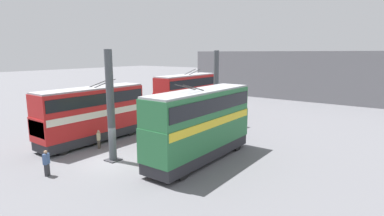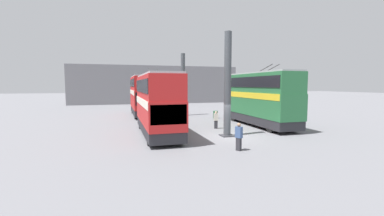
{
  "view_description": "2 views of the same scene",
  "coord_description": "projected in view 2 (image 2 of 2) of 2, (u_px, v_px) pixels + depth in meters",
  "views": [
    {
      "loc": [
        -13.18,
        -17.2,
        7.82
      ],
      "look_at": [
        8.91,
        -0.89,
        2.76
      ],
      "focal_mm": 28.0,
      "sensor_mm": 36.0,
      "label": 1
    },
    {
      "loc": [
        -18.1,
        8.16,
        4.02
      ],
      "look_at": [
        6.09,
        1.2,
        1.74
      ],
      "focal_mm": 24.0,
      "sensor_mm": 36.0,
      "label": 2
    }
  ],
  "objects": [
    {
      "name": "ground_plane",
      "position": [
        228.0,
        137.0,
        19.93
      ],
      "size": [
        240.0,
        240.0,
        0.0
      ],
      "primitive_type": "plane",
      "color": "slate"
    },
    {
      "name": "support_column_far",
      "position": [
        183.0,
        86.0,
        33.47
      ],
      "size": [
        0.99,
        0.99,
        8.08
      ],
      "color": "#42474C",
      "rests_on": "ground_plane"
    },
    {
      "name": "depot_back_wall",
      "position": [
        158.0,
        85.0,
        54.61
      ],
      "size": [
        0.5,
        36.0,
        8.11
      ],
      "color": "slate",
      "rests_on": "ground_plane"
    },
    {
      "name": "person_aisle_midway",
      "position": [
        216.0,
        120.0,
        23.59
      ],
      "size": [
        0.35,
        0.47,
        1.6
      ],
      "rotation": [
        0.0,
        0.0,
        2.86
      ],
      "color": "#2D2D33",
      "rests_on": "ground_plane"
    },
    {
      "name": "bus_right_mid",
      "position": [
        142.0,
        93.0,
        33.56
      ],
      "size": [
        9.56,
        2.54,
        5.8
      ],
      "color": "black",
      "rests_on": "ground_plane"
    },
    {
      "name": "oil_drum",
      "position": [
        215.0,
        115.0,
        30.92
      ],
      "size": [
        0.58,
        0.58,
        0.89
      ],
      "color": "#235638",
      "rests_on": "ground_plane"
    },
    {
      "name": "person_aisle_foreground",
      "position": [
        239.0,
        136.0,
        15.63
      ],
      "size": [
        0.48,
        0.4,
        1.71
      ],
      "rotation": [
        0.0,
        0.0,
        5.16
      ],
      "color": "#2D2D33",
      "rests_on": "ground_plane"
    },
    {
      "name": "bus_left_near",
      "position": [
        260.0,
        95.0,
        25.04
      ],
      "size": [
        10.17,
        2.54,
        5.86
      ],
      "color": "black",
      "rests_on": "ground_plane"
    },
    {
      "name": "support_column_near",
      "position": [
        228.0,
        86.0,
        19.86
      ],
      "size": [
        0.99,
        0.99,
        8.08
      ],
      "color": "#42474C",
      "rests_on": "ground_plane"
    },
    {
      "name": "person_by_right_row",
      "position": [
        184.0,
        125.0,
        20.34
      ],
      "size": [
        0.47,
        0.46,
        1.56
      ],
      "rotation": [
        0.0,
        0.0,
        5.48
      ],
      "color": "#473D33",
      "rests_on": "ground_plane"
    },
    {
      "name": "bus_right_near",
      "position": [
        157.0,
        101.0,
        20.51
      ],
      "size": [
        9.95,
        2.54,
        5.48
      ],
      "color": "black",
      "rests_on": "ground_plane"
    }
  ]
}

